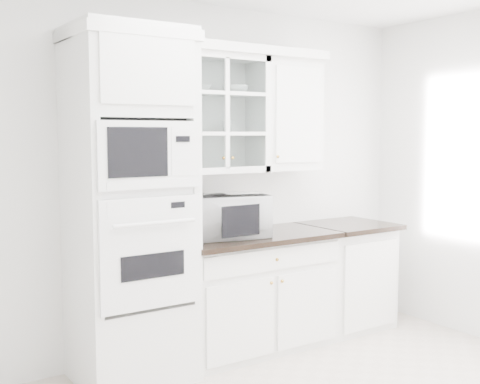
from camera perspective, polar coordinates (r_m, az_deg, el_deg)
room_shell at (r=3.67m, az=6.73°, el=6.77°), size 4.00×3.50×2.70m
oven_column at (r=4.15m, az=-10.35°, el=-1.45°), size 0.76×0.68×2.40m
base_cabinet_run at (r=4.81m, az=1.15°, el=-9.35°), size 1.32×0.67×0.92m
extra_base_cabinet at (r=5.43m, az=9.93°, el=-7.70°), size 0.72×0.67×0.92m
upper_cabinet_glass at (r=4.63m, az=-2.35°, el=7.41°), size 0.80×0.33×0.90m
upper_cabinet_solid at (r=5.01m, az=4.31°, el=7.26°), size 0.55×0.33×0.90m
crown_molding at (r=4.60m, az=-3.36°, el=13.49°), size 2.14×0.38×0.07m
countertop_microwave at (r=4.56m, az=-1.10°, el=-2.25°), size 0.64×0.57×0.32m
bowl_a at (r=4.54m, az=-4.02°, el=9.77°), size 0.25×0.25×0.05m
bowl_b at (r=4.73m, az=-0.44°, el=9.70°), size 0.20×0.20×0.06m
cup_a at (r=4.54m, az=-4.58°, el=6.33°), size 0.16×0.16×0.10m
cup_b at (r=4.70m, az=-1.21°, el=6.24°), size 0.10×0.10×0.09m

